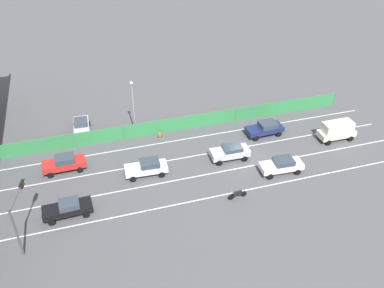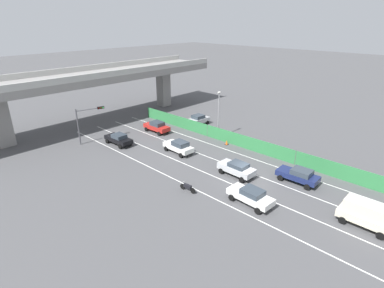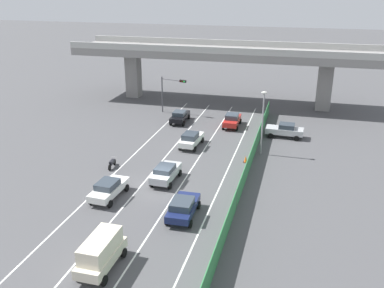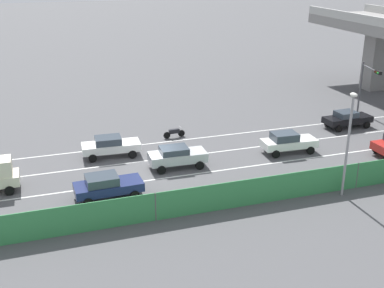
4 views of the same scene
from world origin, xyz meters
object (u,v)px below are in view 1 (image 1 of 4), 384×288
object	(u,v)px
car_sedan_white	(147,167)
car_sedan_navy	(265,128)
car_sedan_silver	(230,152)
traffic_light	(19,210)
parked_wagon_silver	(81,126)
car_hatchback_white	(282,165)
traffic_cone	(160,134)
street_lamp	(133,103)
car_sedan_red	(64,163)
motorcycle	(238,194)
car_sedan_black	(68,208)
car_van_cream	(337,130)

from	to	relation	value
car_sedan_white	car_sedan_navy	distance (m)	15.36
car_sedan_white	car_sedan_silver	distance (m)	9.26
traffic_light	parked_wagon_silver	bearing A→B (deg)	-20.07
car_hatchback_white	parked_wagon_silver	distance (m)	23.77
parked_wagon_silver	traffic_light	bearing A→B (deg)	159.93
car_sedan_navy	traffic_cone	size ratio (longest dim) A/B	5.99
car_sedan_white	parked_wagon_silver	world-z (taller)	parked_wagon_silver
parked_wagon_silver	street_lamp	bearing A→B (deg)	-109.58
car_hatchback_white	car_sedan_silver	world-z (taller)	car_sedan_silver
car_hatchback_white	traffic_cone	size ratio (longest dim) A/B	6.20
car_sedan_silver	car_sedan_red	distance (m)	17.73
parked_wagon_silver	car_sedan_white	bearing A→B (deg)	-149.66
motorcycle	traffic_cone	bearing A→B (deg)	20.52
car_sedan_navy	motorcycle	xyz separation A→B (m)	(-9.53, 7.35, -0.44)
car_hatchback_white	traffic_light	size ratio (longest dim) A/B	0.89
car_sedan_black	motorcycle	xyz separation A→B (m)	(-2.38, -15.83, -0.40)
car_hatchback_white	motorcycle	bearing A→B (deg)	112.76
car_hatchback_white	car_sedan_navy	xyz separation A→B (m)	(7.04, -1.42, 0.00)
car_van_cream	traffic_light	bearing A→B (deg)	100.23
car_sedan_red	traffic_cone	size ratio (longest dim) A/B	6.01
traffic_light	motorcycle	bearing A→B (deg)	-90.12
car_sedan_black	parked_wagon_silver	distance (m)	13.99
car_sedan_navy	car_sedan_red	size ratio (longest dim) A/B	1.00
parked_wagon_silver	motorcycle	bearing A→B (deg)	-140.16
car_van_cream	motorcycle	xyz separation A→B (m)	(-6.23, 14.88, -0.81)
car_van_cream	car_sedan_white	bearing A→B (deg)	90.18
car_sedan_navy	parked_wagon_silver	world-z (taller)	parked_wagon_silver
parked_wagon_silver	car_hatchback_white	bearing A→B (deg)	-125.15
car_sedan_silver	traffic_light	distance (m)	22.08
car_sedan_white	street_lamp	size ratio (longest dim) A/B	0.64
car_van_cream	traffic_cone	size ratio (longest dim) A/B	5.87
parked_wagon_silver	traffic_light	world-z (taller)	traffic_light
traffic_cone	traffic_light	bearing A→B (deg)	131.01
car_sedan_silver	car_hatchback_white	bearing A→B (deg)	-130.78
motorcycle	car_sedan_red	bearing A→B (deg)	59.35
car_sedan_white	car_sedan_navy	size ratio (longest dim) A/B	1.01
car_sedan_silver	parked_wagon_silver	xyz separation A→B (m)	(9.96, 15.12, 0.01)
car_sedan_white	car_sedan_silver	world-z (taller)	car_sedan_white
car_sedan_silver	car_sedan_black	distance (m)	17.86
car_sedan_navy	car_sedan_black	bearing A→B (deg)	107.15
car_sedan_navy	traffic_light	world-z (taller)	traffic_light
car_sedan_white	car_sedan_silver	size ratio (longest dim) A/B	1.04
car_sedan_black	street_lamp	bearing A→B (deg)	-35.94
car_hatchback_white	street_lamp	world-z (taller)	street_lamp
street_lamp	parked_wagon_silver	bearing A→B (deg)	70.42
motorcycle	street_lamp	world-z (taller)	street_lamp
car_sedan_red	street_lamp	bearing A→B (deg)	-61.19
car_sedan_silver	motorcycle	world-z (taller)	car_sedan_silver
motorcycle	parked_wagon_silver	distance (m)	21.07
car_sedan_silver	traffic_cone	xyz separation A→B (m)	(6.54, 6.40, -0.57)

